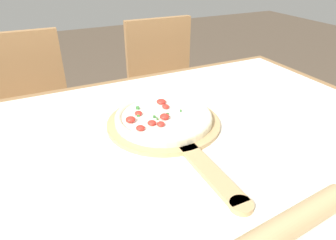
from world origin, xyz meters
TOP-DOWN VIEW (x-y plane):
  - dining_table at (0.00, 0.00)m, footprint 1.43×1.02m
  - towel_cloth at (0.00, 0.00)m, footprint 1.35×0.94m
  - pizza_peel at (-0.01, 0.07)m, footprint 0.33×0.56m
  - pizza at (-0.01, 0.09)m, footprint 0.28×0.28m
  - rolling_pin at (-0.02, -0.37)m, footprint 0.46×0.08m
  - chair_left at (-0.38, 0.83)m, footprint 0.41×0.41m
  - chair_right at (0.34, 0.83)m, footprint 0.41×0.41m

SIDE VIEW (x-z plane):
  - chair_left at x=-0.38m, z-range 0.07..0.97m
  - chair_right at x=0.34m, z-range 0.07..0.97m
  - dining_table at x=0.00m, z-range 0.28..1.04m
  - towel_cloth at x=0.00m, z-range 0.76..0.76m
  - pizza_peel at x=-0.01m, z-range 0.76..0.77m
  - rolling_pin at x=-0.02m, z-range 0.76..0.81m
  - pizza at x=-0.01m, z-range 0.77..0.80m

